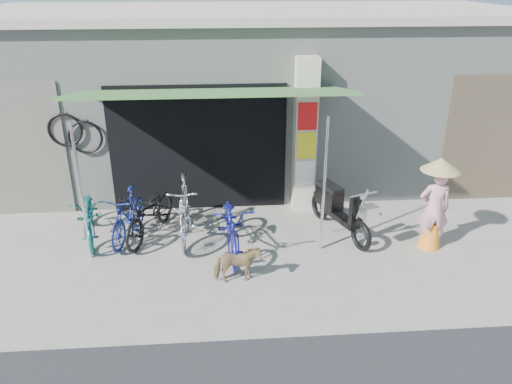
{
  "coord_description": "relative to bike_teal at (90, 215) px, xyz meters",
  "views": [
    {
      "loc": [
        -0.79,
        -6.65,
        4.4
      ],
      "look_at": [
        -0.2,
        1.0,
        1.0
      ],
      "focal_mm": 35.0,
      "sensor_mm": 36.0,
      "label": 1
    }
  ],
  "objects": [
    {
      "name": "bike_navy",
      "position": [
        2.5,
        -0.66,
        0.04
      ],
      "size": [
        0.74,
        1.89,
        0.98
      ],
      "primitive_type": "imported",
      "rotation": [
        0.0,
        0.0,
        0.05
      ],
      "color": "navy",
      "rests_on": "ground"
    },
    {
      "name": "bike_teal",
      "position": [
        0.0,
        0.0,
        0.0
      ],
      "size": [
        0.97,
        1.81,
        0.9
      ],
      "primitive_type": "imported",
      "rotation": [
        0.0,
        0.0,
        0.23
      ],
      "color": "#15625F",
      "rests_on": "ground"
    },
    {
      "name": "bicycle_shop",
      "position": [
        3.12,
        3.63,
        1.38
      ],
      "size": [
        12.3,
        5.3,
        3.66
      ],
      "color": "#A3A8A0",
      "rests_on": "ground"
    },
    {
      "name": "street_dog",
      "position": [
        2.55,
        -1.61,
        -0.15
      ],
      "size": [
        0.76,
        0.41,
        0.61
      ],
      "primitive_type": "imported",
      "rotation": [
        0.0,
        0.0,
        1.68
      ],
      "color": "#A47F57",
      "rests_on": "ground"
    },
    {
      "name": "neighbour_right",
      "position": [
        8.12,
        1.13,
        0.85
      ],
      "size": [
        2.6,
        0.06,
        2.6
      ],
      "primitive_type": "cube",
      "color": "brown",
      "rests_on": "ground"
    },
    {
      "name": "ground",
      "position": [
        3.12,
        -1.46,
        -0.45
      ],
      "size": [
        80.0,
        80.0,
        0.0
      ],
      "primitive_type": "plane",
      "color": "gray",
      "rests_on": "ground"
    },
    {
      "name": "bike_silver",
      "position": [
        1.68,
        -0.12,
        0.1
      ],
      "size": [
        0.53,
        1.84,
        1.1
      ],
      "primitive_type": "imported",
      "rotation": [
        0.0,
        0.0,
        0.01
      ],
      "color": "#B5B5BA",
      "rests_on": "ground"
    },
    {
      "name": "moped",
      "position": [
        4.45,
        -0.14,
        0.03
      ],
      "size": [
        0.85,
        1.79,
        1.05
      ],
      "rotation": [
        0.0,
        0.0,
        0.36
      ],
      "color": "black",
      "rests_on": "ground"
    },
    {
      "name": "awning",
      "position": [
        2.22,
        0.17,
        2.06
      ],
      "size": [
        4.6,
        1.88,
        2.72
      ],
      "color": "#35662E",
      "rests_on": "ground"
    },
    {
      "name": "nun",
      "position": [
        5.92,
        -0.78,
        0.37
      ],
      "size": [
        0.64,
        0.64,
        1.64
      ],
      "rotation": [
        0.0,
        0.0,
        3.05
      ],
      "color": "#D08C92",
      "rests_on": "ground"
    },
    {
      "name": "bike_blue",
      "position": [
        0.68,
        -0.09,
        0.0
      ],
      "size": [
        0.75,
        1.57,
        0.91
      ],
      "primitive_type": "imported",
      "rotation": [
        0.0,
        0.0,
        -0.23
      ],
      "color": "navy",
      "rests_on": "ground"
    },
    {
      "name": "shop_pillar",
      "position": [
        3.97,
        0.99,
        1.05
      ],
      "size": [
        0.42,
        0.44,
        3.0
      ],
      "color": "beige",
      "rests_on": "ground"
    },
    {
      "name": "bike_black",
      "position": [
        1.07,
        -0.02,
        0.01
      ],
      "size": [
        1.17,
        1.85,
        0.92
      ],
      "primitive_type": "imported",
      "rotation": [
        0.0,
        0.0,
        -0.35
      ],
      "color": "black",
      "rests_on": "ground"
    }
  ]
}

